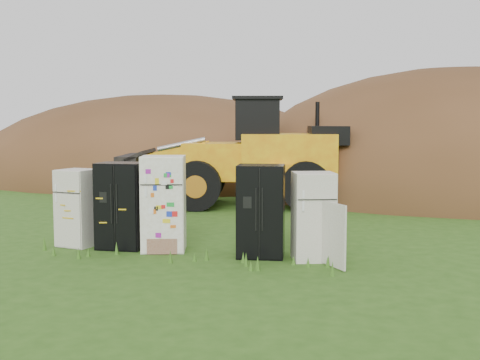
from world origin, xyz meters
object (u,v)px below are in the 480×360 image
object	(u,v)px
fridge_leftmost	(78,208)
fridge_open_door	(313,216)
fridge_black_side	(122,206)
fridge_black_right	(261,211)
fridge_sticker	(164,203)
wheel_loader	(230,152)

from	to	relation	value
fridge_leftmost	fridge_open_door	xyz separation A→B (m)	(4.80, -0.01, 0.02)
fridge_black_side	fridge_black_right	world-z (taller)	fridge_black_right
fridge_sticker	fridge_black_right	xyz separation A→B (m)	(1.96, -0.03, -0.07)
fridge_black_side	fridge_open_door	xyz separation A→B (m)	(3.84, -0.03, -0.05)
fridge_open_door	wheel_loader	size ratio (longest dim) A/B	0.24
fridge_leftmost	fridge_black_right	distance (m)	3.82
fridge_sticker	fridge_black_right	world-z (taller)	fridge_sticker
fridge_black_right	fridge_open_door	xyz separation A→B (m)	(0.98, -0.01, -0.06)
fridge_black_right	fridge_open_door	size ratio (longest dim) A/B	1.07
fridge_black_side	fridge_open_door	size ratio (longest dim) A/B	1.07
fridge_sticker	wheel_loader	world-z (taller)	wheel_loader
wheel_loader	fridge_black_side	bearing A→B (deg)	-106.91
fridge_open_door	wheel_loader	world-z (taller)	wheel_loader
fridge_leftmost	wheel_loader	bearing A→B (deg)	87.45
fridge_black_side	fridge_open_door	bearing A→B (deg)	-4.52
fridge_leftmost	fridge_black_right	bearing A→B (deg)	9.31
fridge_leftmost	fridge_sticker	size ratio (longest dim) A/B	0.84
fridge_leftmost	fridge_black_right	world-z (taller)	fridge_black_right
fridge_sticker	wheel_loader	distance (m)	6.49
fridge_open_door	fridge_leftmost	bearing A→B (deg)	160.52
wheel_loader	fridge_black_right	bearing A→B (deg)	-82.59
fridge_leftmost	fridge_black_side	world-z (taller)	fridge_black_side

